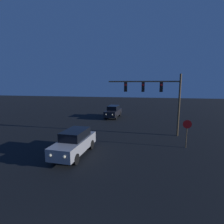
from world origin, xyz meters
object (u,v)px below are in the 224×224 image
object	(u,v)px
car_near	(75,142)
traffic_signal_mast	(156,93)
stop_sign	(187,129)
car_far	(113,111)

from	to	relation	value
car_near	traffic_signal_mast	size ratio (longest dim) A/B	0.66
stop_sign	car_far	bearing A→B (deg)	125.66
car_far	stop_sign	xyz separation A→B (m)	(7.72, -10.75, 0.62)
traffic_signal_mast	stop_sign	bearing A→B (deg)	-55.56
car_near	stop_sign	xyz separation A→B (m)	(7.84, 2.86, 0.62)
traffic_signal_mast	car_near	bearing A→B (deg)	-133.21
stop_sign	car_near	bearing A→B (deg)	-159.95
car_near	stop_sign	bearing A→B (deg)	-157.13
car_far	traffic_signal_mast	size ratio (longest dim) A/B	0.67
traffic_signal_mast	car_far	bearing A→B (deg)	126.17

